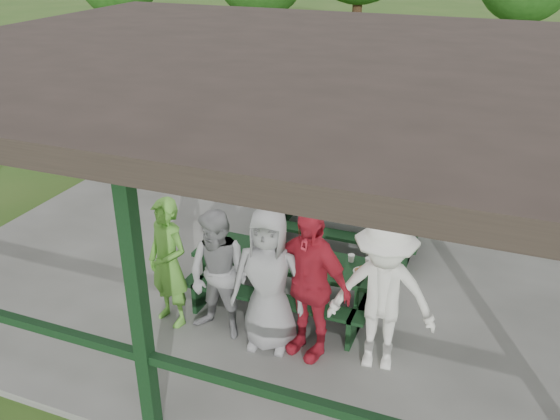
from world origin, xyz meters
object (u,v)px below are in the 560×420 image
at_px(picnic_table_near, 287,274).
at_px(spectator_lblue, 301,170).
at_px(contestant_red, 309,283).
at_px(contestant_grey_mid, 269,280).
at_px(spectator_blue, 238,150).
at_px(contestant_grey_left, 219,276).
at_px(picnic_table_far, 342,217).
at_px(spectator_grey, 396,188).
at_px(contestant_green, 168,263).
at_px(farm_trailer, 359,104).
at_px(pickup_truck, 518,93).
at_px(contestant_white_fedora, 382,296).

relative_size(picnic_table_near, spectator_lblue, 1.58).
distance_m(contestant_red, spectator_lblue, 4.04).
relative_size(contestant_grey_mid, spectator_blue, 1.05).
relative_size(picnic_table_near, spectator_blue, 1.41).
bearing_deg(contestant_red, contestant_grey_left, -158.13).
relative_size(picnic_table_far, spectator_blue, 1.49).
distance_m(contestant_grey_mid, spectator_grey, 3.76).
bearing_deg(contestant_grey_mid, contestant_green, 173.81).
height_order(contestant_red, spectator_lblue, contestant_red).
distance_m(contestant_red, spectator_grey, 3.64).
bearing_deg(spectator_blue, farm_trailer, -101.70).
distance_m(spectator_grey, pickup_truck, 8.36).
distance_m(contestant_green, contestant_white_fedora, 2.74).
xyz_separation_m(contestant_red, pickup_truck, (2.05, 11.79, -0.35)).
bearing_deg(spectator_lblue, contestant_grey_mid, 123.38).
bearing_deg(contestant_grey_left, contestant_red, 12.03).
distance_m(contestant_green, farm_trailer, 9.36).
distance_m(contestant_green, contestant_grey_mid, 1.38).
bearing_deg(pickup_truck, contestant_red, 169.72).
bearing_deg(spectator_blue, picnic_table_near, 124.36).
distance_m(picnic_table_near, farm_trailer, 8.52).
xyz_separation_m(picnic_table_near, contestant_red, (0.60, -0.84, 0.50)).
bearing_deg(contestant_grey_mid, picnic_table_far, 80.84).
relative_size(spectator_blue, farm_trailer, 0.45).
bearing_deg(contestant_white_fedora, contestant_green, 175.68).
xyz_separation_m(picnic_table_near, farm_trailer, (-1.18, 8.44, 0.11)).
xyz_separation_m(picnic_table_far, contestant_red, (0.38, -2.84, 0.50)).
bearing_deg(contestant_white_fedora, pickup_truck, 76.97).
xyz_separation_m(contestant_green, spectator_grey, (2.18, 3.69, -0.11)).
bearing_deg(contestant_red, picnic_table_near, 142.91).
bearing_deg(picnic_table_far, contestant_grey_left, -104.55).
bearing_deg(picnic_table_far, contestant_green, -117.05).
bearing_deg(spectator_blue, contestant_grey_left, 111.93).
relative_size(picnic_table_near, contestant_grey_mid, 1.34).
xyz_separation_m(picnic_table_near, contestant_green, (-1.27, -0.91, 0.41)).
xyz_separation_m(spectator_blue, spectator_grey, (3.15, -0.49, -0.11)).
height_order(contestant_white_fedora, spectator_grey, contestant_white_fedora).
distance_m(contestant_grey_mid, farm_trailer, 9.43).
bearing_deg(pickup_truck, contestant_grey_left, 164.54).
bearing_deg(contestant_grey_mid, picnic_table_near, 89.98).
height_order(picnic_table_near, contestant_white_fedora, contestant_white_fedora).
xyz_separation_m(contestant_green, spectator_blue, (-0.97, 4.18, 0.00)).
height_order(contestant_white_fedora, spectator_blue, contestant_white_fedora).
distance_m(picnic_table_far, spectator_blue, 2.79).
distance_m(contestant_green, spectator_grey, 4.29).
bearing_deg(spectator_grey, contestant_green, 34.57).
height_order(contestant_green, contestant_grey_left, contestant_green).
distance_m(picnic_table_near, spectator_lblue, 3.06).
relative_size(picnic_table_near, spectator_grey, 1.61).
bearing_deg(spectator_grey, contestant_grey_left, 43.74).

